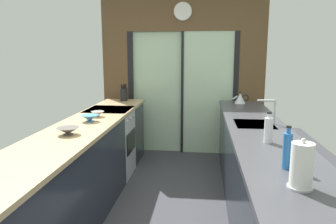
{
  "coord_description": "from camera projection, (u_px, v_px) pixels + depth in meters",
  "views": [
    {
      "loc": [
        0.34,
        -2.86,
        1.67
      ],
      "look_at": [
        -0.06,
        0.79,
        0.98
      ],
      "focal_mm": 34.25,
      "sensor_mm": 36.0,
      "label": 1
    }
  ],
  "objects": [
    {
      "name": "kettle",
      "position": [
        240.0,
        98.0,
        4.76
      ],
      "size": [
        0.24,
        0.16,
        0.18
      ],
      "color": "#B7BABC",
      "rests_on": "right_counter_run"
    },
    {
      "name": "mixing_bowl_mid",
      "position": [
        90.0,
        118.0,
        3.51
      ],
      "size": [
        0.2,
        0.2,
        0.07
      ],
      "color": "teal",
      "rests_on": "left_counter_run"
    },
    {
      "name": "knife_block",
      "position": [
        124.0,
        94.0,
        5.01
      ],
      "size": [
        0.09,
        0.14,
        0.27
      ],
      "color": "black",
      "rests_on": "left_counter_run"
    },
    {
      "name": "ground_plane",
      "position": [
        172.0,
        199.0,
        3.72
      ],
      "size": [
        5.04,
        7.6,
        0.02
      ],
      "primitive_type": "cube",
      "color": "#38383D"
    },
    {
      "name": "mixing_bowl_near",
      "position": [
        68.0,
        131.0,
        2.95
      ],
      "size": [
        0.21,
        0.21,
        0.07
      ],
      "color": "#514C47",
      "rests_on": "left_counter_run"
    },
    {
      "name": "left_counter_run",
      "position": [
        79.0,
        172.0,
        3.28
      ],
      "size": [
        0.62,
        3.8,
        0.92
      ],
      "color": "#1E232D",
      "rests_on": "ground_plane"
    },
    {
      "name": "soap_bottle_near",
      "position": [
        287.0,
        150.0,
        2.07
      ],
      "size": [
        0.06,
        0.06,
        0.29
      ],
      "color": "#286BB7",
      "rests_on": "right_counter_run"
    },
    {
      "name": "mixing_bowl_far",
      "position": [
        98.0,
        114.0,
        3.77
      ],
      "size": [
        0.15,
        0.15,
        0.07
      ],
      "color": "gray",
      "rests_on": "left_counter_run"
    },
    {
      "name": "sink_faucet",
      "position": [
        271.0,
        108.0,
        3.36
      ],
      "size": [
        0.19,
        0.02,
        0.26
      ],
      "color": "#B7BABC",
      "rests_on": "right_counter_run"
    },
    {
      "name": "right_counter_run",
      "position": [
        258.0,
        173.0,
        3.25
      ],
      "size": [
        0.62,
        3.8,
        0.92
      ],
      "color": "#1E232D",
      "rests_on": "ground_plane"
    },
    {
      "name": "back_wall_unit",
      "position": [
        183.0,
        61.0,
        5.2
      ],
      "size": [
        2.64,
        0.12,
        2.7
      ],
      "color": "brown",
      "rests_on": "ground_plane"
    },
    {
      "name": "oven_range",
      "position": [
        110.0,
        143.0,
        4.37
      ],
      "size": [
        0.6,
        0.6,
        0.92
      ],
      "color": "#B7BABC",
      "rests_on": "ground_plane"
    },
    {
      "name": "paper_towel_roll",
      "position": [
        302.0,
        166.0,
        1.77
      ],
      "size": [
        0.14,
        0.14,
        0.29
      ],
      "color": "#B7BABC",
      "rests_on": "right_counter_run"
    },
    {
      "name": "soap_bottle_far",
      "position": [
        268.0,
        130.0,
        2.67
      ],
      "size": [
        0.07,
        0.07,
        0.26
      ],
      "color": "silver",
      "rests_on": "right_counter_run"
    }
  ]
}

